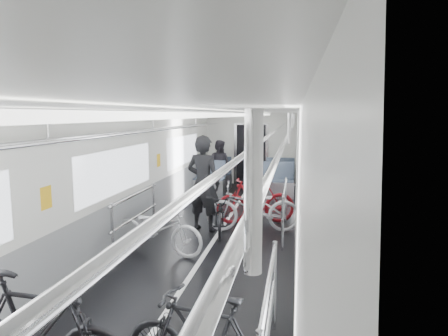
# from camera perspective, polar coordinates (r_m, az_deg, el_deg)

# --- Properties ---
(car_shell) EXTENTS (3.02, 14.01, 2.41)m
(car_shell) POSITION_cam_1_polar(r_m,az_deg,el_deg) (8.25, -0.15, -0.81)
(car_shell) COLOR black
(car_shell) RESTS_ON ground
(bike_left_mid) EXTENTS (1.81, 0.61, 1.07)m
(bike_left_mid) POSITION_cam_1_polar(r_m,az_deg,el_deg) (3.91, -25.24, -20.68)
(bike_left_mid) COLOR black
(bike_left_mid) RESTS_ON floor
(bike_left_far) EXTENTS (1.74, 0.87, 0.87)m
(bike_left_far) POSITION_cam_1_polar(r_m,az_deg,el_deg) (6.87, -9.47, -8.56)
(bike_left_far) COLOR silver
(bike_left_far) RESTS_ON floor
(bike_right_mid) EXTENTS (1.95, 0.92, 0.99)m
(bike_right_mid) POSITION_cam_1_polar(r_m,az_deg,el_deg) (8.05, 4.16, -5.64)
(bike_right_mid) COLOR #BDBCC1
(bike_right_mid) RESTS_ON floor
(bike_right_far) EXTENTS (1.77, 0.93, 1.02)m
(bike_right_far) POSITION_cam_1_polar(r_m,az_deg,el_deg) (8.63, 4.58, -4.61)
(bike_right_far) COLOR maroon
(bike_right_far) RESTS_ON floor
(bike_aisle) EXTENTS (0.79, 1.61, 0.81)m
(bike_aisle) POSITION_cam_1_polar(r_m,az_deg,el_deg) (8.00, -0.46, -6.35)
(bike_aisle) COLOR black
(bike_aisle) RESTS_ON floor
(person_standing) EXTENTS (0.79, 0.61, 1.94)m
(person_standing) POSITION_cam_1_polar(r_m,az_deg,el_deg) (8.06, -2.96, -2.17)
(person_standing) COLOR black
(person_standing) RESTS_ON floor
(person_seated) EXTENTS (0.87, 0.75, 1.54)m
(person_seated) POSITION_cam_1_polar(r_m,az_deg,el_deg) (12.61, -0.73, 0.51)
(person_seated) COLOR #28262C
(person_seated) RESTS_ON floor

